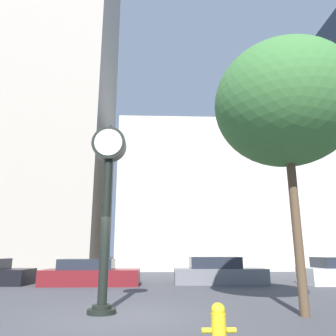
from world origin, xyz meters
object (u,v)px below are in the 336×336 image
Objects in this scene: car_grey at (218,272)px; bare_tree at (285,105)px; car_maroon at (90,274)px; street_clock at (107,188)px; fire_hydrant_near at (219,327)px.

car_grey is 0.60× the size of bare_tree.
car_maroon is 6.29m from car_grey.
street_clock reaches higher than car_grey.
car_maroon is at bearing 103.17° from street_clock.
street_clock is 9.47m from car_grey.
car_maroon is at bearing -174.23° from car_grey.
bare_tree reaches higher than car_grey.
car_maroon is 1.01× the size of car_grey.
fire_hydrant_near is at bearing -69.14° from car_maroon.
bare_tree is (2.69, 2.85, 5.33)m from fire_hydrant_near.
street_clock reaches higher than car_maroon.
fire_hydrant_near is 0.10× the size of bare_tree.
fire_hydrant_near is (4.14, -10.76, -0.13)m from car_maroon.
street_clock is 1.14× the size of car_maroon.
bare_tree is at bearing 46.66° from fire_hydrant_near.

